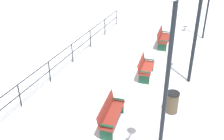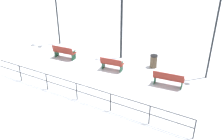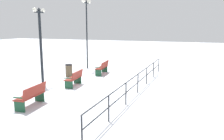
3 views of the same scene
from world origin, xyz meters
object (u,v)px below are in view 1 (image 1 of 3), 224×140
(bench_nearest, at_px, (110,114))
(bench_second, at_px, (145,68))
(lamppost_near, at_px, (171,43))
(lamppost_middle, at_px, (197,23))
(bench_third, at_px, (163,38))
(trash_bin, at_px, (172,102))

(bench_nearest, xyz_separation_m, bench_second, (0.14, 3.61, -0.03))
(bench_second, height_order, lamppost_near, lamppost_near)
(bench_second, height_order, lamppost_middle, lamppost_middle)
(bench_third, bearing_deg, trash_bin, -78.42)
(bench_second, distance_m, trash_bin, 2.64)
(bench_second, distance_m, lamppost_near, 6.64)
(bench_third, relative_size, trash_bin, 1.94)
(bench_nearest, height_order, bench_third, bench_third)
(lamppost_middle, xyz_separation_m, trash_bin, (-0.25, -2.43, -2.22))
(bench_third, relative_size, lamppost_middle, 0.37)
(bench_third, relative_size, lamppost_near, 0.30)
(bench_nearest, height_order, lamppost_near, lamppost_near)
(bench_nearest, bearing_deg, bench_third, 82.73)
(bench_third, bearing_deg, lamppost_middle, -64.24)
(bench_nearest, relative_size, lamppost_middle, 0.41)
(bench_third, bearing_deg, lamppost_near, -82.62)
(bench_third, xyz_separation_m, trash_bin, (1.69, -5.70, -0.06))
(bench_third, height_order, trash_bin, bench_third)
(bench_second, relative_size, trash_bin, 1.77)
(bench_nearest, xyz_separation_m, lamppost_near, (2.02, -1.65, 3.56))
(bench_nearest, relative_size, bench_second, 1.19)
(bench_third, distance_m, lamppost_middle, 4.37)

